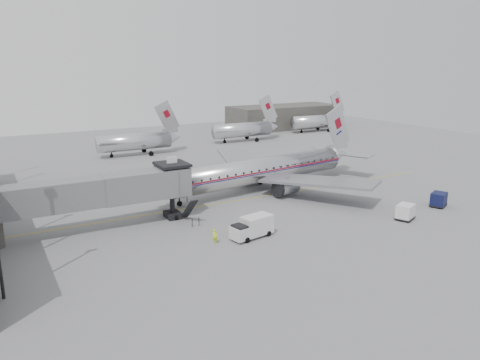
{
  "coord_description": "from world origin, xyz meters",
  "views": [
    {
      "loc": [
        -27.61,
        -44.89,
        17.49
      ],
      "look_at": [
        -0.04,
        4.21,
        3.2
      ],
      "focal_mm": 35.0,
      "sensor_mm": 36.0,
      "label": 1
    }
  ],
  "objects_px": {
    "ramp_worker": "(215,237)",
    "baggage_cart_white": "(405,212)",
    "airliner": "(265,170)",
    "service_van": "(252,227)",
    "baggage_cart_navy": "(439,199)"
  },
  "relations": [
    {
      "from": "service_van",
      "to": "baggage_cart_white",
      "type": "bearing_deg",
      "value": -22.24
    },
    {
      "from": "baggage_cart_navy",
      "to": "ramp_worker",
      "type": "distance_m",
      "value": 29.77
    },
    {
      "from": "service_van",
      "to": "baggage_cart_navy",
      "type": "bearing_deg",
      "value": -15.64
    },
    {
      "from": "baggage_cart_navy",
      "to": "baggage_cart_white",
      "type": "height_order",
      "value": "baggage_cart_white"
    },
    {
      "from": "service_van",
      "to": "ramp_worker",
      "type": "relative_size",
      "value": 3.18
    },
    {
      "from": "airliner",
      "to": "service_van",
      "type": "relative_size",
      "value": 7.13
    },
    {
      "from": "ramp_worker",
      "to": "baggage_cart_white",
      "type": "bearing_deg",
      "value": -6.44
    },
    {
      "from": "service_van",
      "to": "baggage_cart_white",
      "type": "xyz_separation_m",
      "value": [
        18.06,
        -3.73,
        -0.21
      ]
    },
    {
      "from": "baggage_cart_navy",
      "to": "service_van",
      "type": "bearing_deg",
      "value": 150.43
    },
    {
      "from": "airliner",
      "to": "ramp_worker",
      "type": "distance_m",
      "value": 21.58
    },
    {
      "from": "service_van",
      "to": "ramp_worker",
      "type": "xyz_separation_m",
      "value": [
        -4.11,
        0.27,
        -0.38
      ]
    },
    {
      "from": "service_van",
      "to": "baggage_cart_white",
      "type": "relative_size",
      "value": 1.78
    },
    {
      "from": "baggage_cart_navy",
      "to": "ramp_worker",
      "type": "bearing_deg",
      "value": 150.62
    },
    {
      "from": "service_van",
      "to": "airliner",
      "type": "bearing_deg",
      "value": 43.36
    },
    {
      "from": "baggage_cart_navy",
      "to": "ramp_worker",
      "type": "xyz_separation_m",
      "value": [
        -29.66,
        2.54,
        -0.17
      ]
    }
  ]
}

